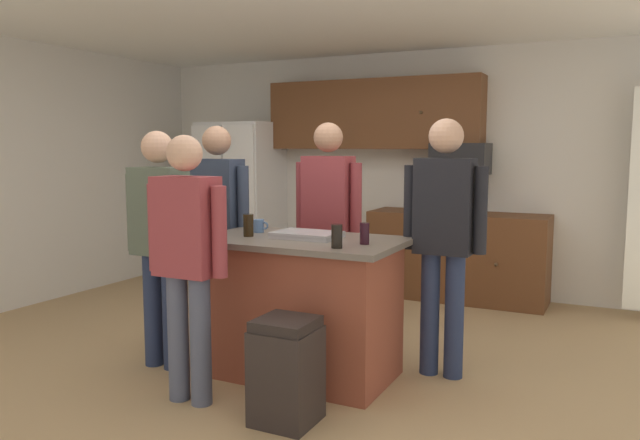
{
  "coord_description": "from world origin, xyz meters",
  "views": [
    {
      "loc": [
        2.13,
        -3.82,
        1.57
      ],
      "look_at": [
        0.17,
        0.15,
        1.05
      ],
      "focal_mm": 34.79,
      "sensor_mm": 36.0,
      "label": 1
    }
  ],
  "objects_px": {
    "kitchen_island": "(301,306)",
    "serving_tray": "(307,235)",
    "microwave_over_range": "(460,159)",
    "person_guest_by_door": "(160,233)",
    "person_host_foreground": "(187,251)",
    "glass_short_whisky": "(365,234)",
    "trash_bin": "(286,371)",
    "person_guest_right": "(218,218)",
    "mug_blue_stoneware": "(259,226)",
    "person_elder_center": "(444,229)",
    "tumbler_amber": "(248,225)",
    "glass_dark_ale": "(337,236)",
    "person_guest_left": "(328,216)",
    "refrigerator": "(241,201)"
  },
  "relations": [
    {
      "from": "kitchen_island",
      "to": "person_guest_right",
      "type": "bearing_deg",
      "value": 159.28
    },
    {
      "from": "microwave_over_range",
      "to": "person_guest_by_door",
      "type": "height_order",
      "value": "person_guest_by_door"
    },
    {
      "from": "person_guest_right",
      "to": "trash_bin",
      "type": "height_order",
      "value": "person_guest_right"
    },
    {
      "from": "person_elder_center",
      "to": "glass_short_whisky",
      "type": "distance_m",
      "value": 0.61
    },
    {
      "from": "person_elder_center",
      "to": "glass_dark_ale",
      "type": "xyz_separation_m",
      "value": [
        -0.48,
        -0.68,
        0.01
      ]
    },
    {
      "from": "person_guest_right",
      "to": "glass_short_whisky",
      "type": "height_order",
      "value": "person_guest_right"
    },
    {
      "from": "microwave_over_range",
      "to": "person_guest_by_door",
      "type": "distance_m",
      "value": 3.3
    },
    {
      "from": "person_guest_by_door",
      "to": "person_guest_right",
      "type": "distance_m",
      "value": 0.65
    },
    {
      "from": "microwave_over_range",
      "to": "trash_bin",
      "type": "bearing_deg",
      "value": -92.63
    },
    {
      "from": "refrigerator",
      "to": "mug_blue_stoneware",
      "type": "height_order",
      "value": "refrigerator"
    },
    {
      "from": "glass_short_whisky",
      "to": "serving_tray",
      "type": "xyz_separation_m",
      "value": [
        -0.46,
        0.08,
        -0.05
      ]
    },
    {
      "from": "microwave_over_range",
      "to": "trash_bin",
      "type": "height_order",
      "value": "microwave_over_range"
    },
    {
      "from": "person_guest_by_door",
      "to": "person_elder_center",
      "type": "distance_m",
      "value": 1.97
    },
    {
      "from": "glass_dark_ale",
      "to": "kitchen_island",
      "type": "bearing_deg",
      "value": 146.23
    },
    {
      "from": "refrigerator",
      "to": "trash_bin",
      "type": "distance_m",
      "value": 4.1
    },
    {
      "from": "person_elder_center",
      "to": "mug_blue_stoneware",
      "type": "bearing_deg",
      "value": -12.34
    },
    {
      "from": "person_host_foreground",
      "to": "person_guest_right",
      "type": "bearing_deg",
      "value": 55.73
    },
    {
      "from": "kitchen_island",
      "to": "person_guest_right",
      "type": "relative_size",
      "value": 0.8
    },
    {
      "from": "trash_bin",
      "to": "glass_dark_ale",
      "type": "bearing_deg",
      "value": 75.42
    },
    {
      "from": "tumbler_amber",
      "to": "glass_short_whisky",
      "type": "distance_m",
      "value": 0.85
    },
    {
      "from": "trash_bin",
      "to": "tumbler_amber",
      "type": "bearing_deg",
      "value": 136.25
    },
    {
      "from": "microwave_over_range",
      "to": "tumbler_amber",
      "type": "distance_m",
      "value": 2.88
    },
    {
      "from": "person_elder_center",
      "to": "mug_blue_stoneware",
      "type": "height_order",
      "value": "person_elder_center"
    },
    {
      "from": "refrigerator",
      "to": "person_guest_left",
      "type": "relative_size",
      "value": 1.05
    },
    {
      "from": "person_host_foreground",
      "to": "tumbler_amber",
      "type": "height_order",
      "value": "person_host_foreground"
    },
    {
      "from": "person_guest_by_door",
      "to": "mug_blue_stoneware",
      "type": "relative_size",
      "value": 14.13
    },
    {
      "from": "microwave_over_range",
      "to": "tumbler_amber",
      "type": "relative_size",
      "value": 3.61
    },
    {
      "from": "person_guest_by_door",
      "to": "mug_blue_stoneware",
      "type": "xyz_separation_m",
      "value": [
        0.56,
        0.42,
        0.03
      ]
    },
    {
      "from": "tumbler_amber",
      "to": "trash_bin",
      "type": "distance_m",
      "value": 1.15
    },
    {
      "from": "mug_blue_stoneware",
      "to": "person_elder_center",
      "type": "bearing_deg",
      "value": 13.2
    },
    {
      "from": "person_guest_right",
      "to": "mug_blue_stoneware",
      "type": "relative_size",
      "value": 14.58
    },
    {
      "from": "microwave_over_range",
      "to": "person_guest_by_door",
      "type": "xyz_separation_m",
      "value": [
        -1.39,
        -2.95,
        -0.48
      ]
    },
    {
      "from": "person_guest_left",
      "to": "mug_blue_stoneware",
      "type": "distance_m",
      "value": 0.69
    },
    {
      "from": "glass_dark_ale",
      "to": "glass_short_whisky",
      "type": "height_order",
      "value": "glass_dark_ale"
    },
    {
      "from": "tumbler_amber",
      "to": "glass_dark_ale",
      "type": "height_order",
      "value": "tumbler_amber"
    },
    {
      "from": "tumbler_amber",
      "to": "serving_tray",
      "type": "height_order",
      "value": "tumbler_amber"
    },
    {
      "from": "person_host_foreground",
      "to": "glass_short_whisky",
      "type": "relative_size",
      "value": 11.96
    },
    {
      "from": "refrigerator",
      "to": "person_host_foreground",
      "type": "height_order",
      "value": "refrigerator"
    },
    {
      "from": "person_guest_left",
      "to": "trash_bin",
      "type": "bearing_deg",
      "value": 5.07
    },
    {
      "from": "person_host_foreground",
      "to": "tumbler_amber",
      "type": "distance_m",
      "value": 0.63
    },
    {
      "from": "trash_bin",
      "to": "mug_blue_stoneware",
      "type": "bearing_deg",
      "value": 129.84
    },
    {
      "from": "kitchen_island",
      "to": "glass_short_whisky",
      "type": "bearing_deg",
      "value": -5.74
    },
    {
      "from": "refrigerator",
      "to": "kitchen_island",
      "type": "height_order",
      "value": "refrigerator"
    },
    {
      "from": "person_elder_center",
      "to": "person_guest_right",
      "type": "xyz_separation_m",
      "value": [
        -1.8,
        -0.07,
        -0.02
      ]
    },
    {
      "from": "person_guest_left",
      "to": "person_guest_by_door",
      "type": "distance_m",
      "value": 1.33
    },
    {
      "from": "tumbler_amber",
      "to": "glass_dark_ale",
      "type": "relative_size",
      "value": 1.06
    },
    {
      "from": "person_guest_left",
      "to": "glass_dark_ale",
      "type": "height_order",
      "value": "person_guest_left"
    },
    {
      "from": "refrigerator",
      "to": "tumbler_amber",
      "type": "distance_m",
      "value": 3.18
    },
    {
      "from": "mug_blue_stoneware",
      "to": "tumbler_amber",
      "type": "bearing_deg",
      "value": -78.73
    },
    {
      "from": "kitchen_island",
      "to": "serving_tray",
      "type": "bearing_deg",
      "value": 47.34
    }
  ]
}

